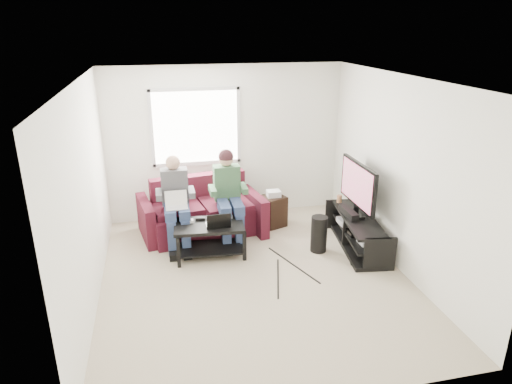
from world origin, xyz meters
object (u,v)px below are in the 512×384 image
(sofa, at_px, (201,214))
(subwoofer, at_px, (319,234))
(tv, at_px, (358,186))
(tv_stand, at_px, (357,234))
(end_table, at_px, (273,210))
(coffee_table, at_px, (209,232))

(sofa, bearing_deg, subwoofer, -32.24)
(tv, height_order, subwoofer, tv)
(sofa, distance_m, subwoofer, 1.93)
(tv_stand, bearing_deg, sofa, 154.86)
(sofa, xyz_separation_m, tv_stand, (2.24, -1.05, -0.10))
(tv_stand, bearing_deg, tv, 91.47)
(end_table, bearing_deg, sofa, -179.40)
(tv_stand, xyz_separation_m, tv, (-0.00, 0.10, 0.73))
(sofa, relative_size, tv_stand, 1.31)
(subwoofer, distance_m, end_table, 1.13)
(coffee_table, height_order, tv, tv)
(tv_stand, relative_size, tv, 1.41)
(tv, bearing_deg, end_table, 136.87)
(sofa, xyz_separation_m, tv, (2.23, -0.95, 0.63))
(sofa, bearing_deg, tv, -23.03)
(coffee_table, xyz_separation_m, tv, (2.20, -0.15, 0.59))
(coffee_table, relative_size, end_table, 1.67)
(subwoofer, bearing_deg, tv_stand, -1.94)
(coffee_table, bearing_deg, end_table, 34.65)
(coffee_table, distance_m, end_table, 1.43)
(sofa, height_order, subwoofer, sofa)
(sofa, relative_size, end_table, 3.28)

